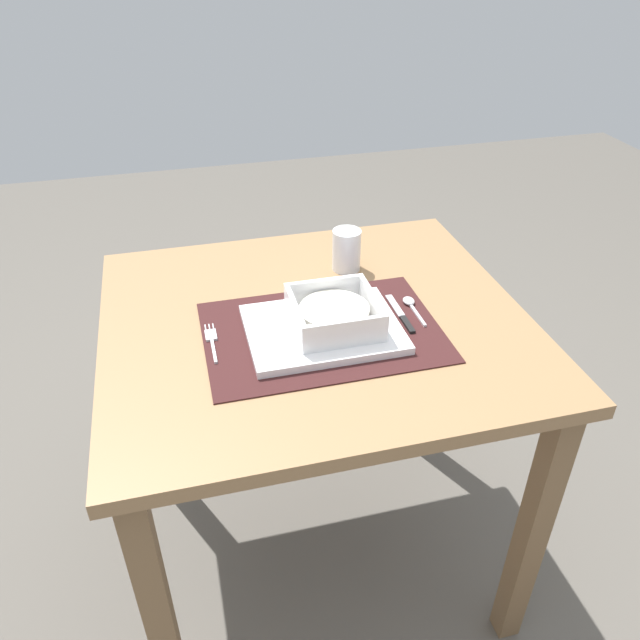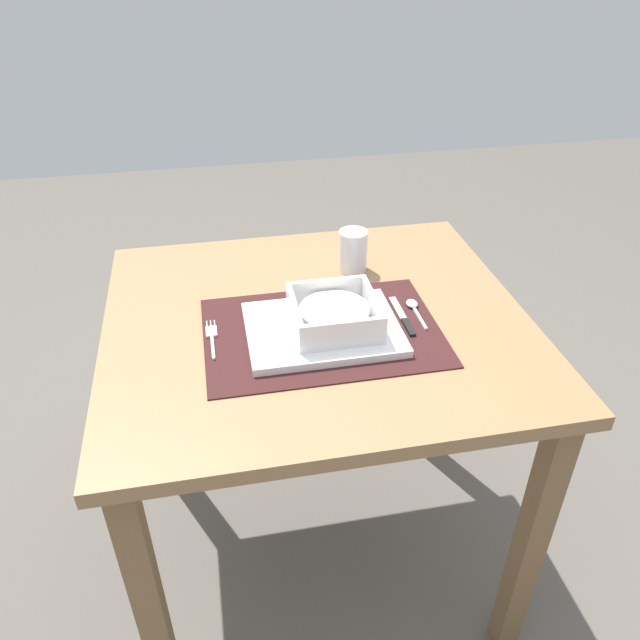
% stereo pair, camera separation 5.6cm
% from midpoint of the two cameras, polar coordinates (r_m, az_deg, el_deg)
% --- Properties ---
extents(ground_plane, '(6.00, 6.00, 0.00)m').
position_cam_midpoint_polar(ground_plane, '(1.79, -1.27, -19.86)').
color(ground_plane, '#59544C').
extents(dining_table, '(0.86, 0.78, 0.74)m').
position_cam_midpoint_polar(dining_table, '(1.34, -1.61, -3.76)').
color(dining_table, '#936D47').
rests_on(dining_table, ground).
extents(placemat, '(0.46, 0.33, 0.00)m').
position_cam_midpoint_polar(placemat, '(1.23, -1.31, -1.13)').
color(placemat, '#381919').
rests_on(placemat, dining_table).
extents(serving_plate, '(0.30, 0.23, 0.02)m').
position_cam_midpoint_polar(serving_plate, '(1.22, -1.02, -0.84)').
color(serving_plate, white).
rests_on(serving_plate, placemat).
extents(porridge_bowl, '(0.16, 0.16, 0.06)m').
position_cam_midpoint_polar(porridge_bowl, '(1.20, -0.02, 0.46)').
color(porridge_bowl, white).
rests_on(porridge_bowl, serving_plate).
extents(fork, '(0.02, 0.13, 0.00)m').
position_cam_midpoint_polar(fork, '(1.22, -11.24, -1.80)').
color(fork, silver).
rests_on(fork, placemat).
extents(spoon, '(0.02, 0.11, 0.01)m').
position_cam_midpoint_polar(spoon, '(1.31, 7.10, 1.49)').
color(spoon, silver).
rests_on(spoon, placemat).
extents(butter_knife, '(0.01, 0.14, 0.01)m').
position_cam_midpoint_polar(butter_knife, '(1.27, 6.27, 0.38)').
color(butter_knife, black).
rests_on(butter_knife, placemat).
extents(drinking_glass, '(0.07, 0.07, 0.10)m').
position_cam_midpoint_polar(drinking_glass, '(1.43, 1.31, 6.26)').
color(drinking_glass, white).
rests_on(drinking_glass, dining_table).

